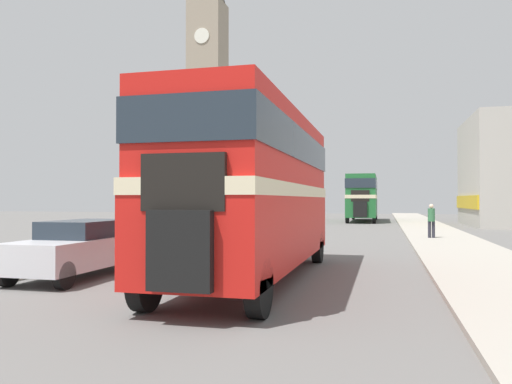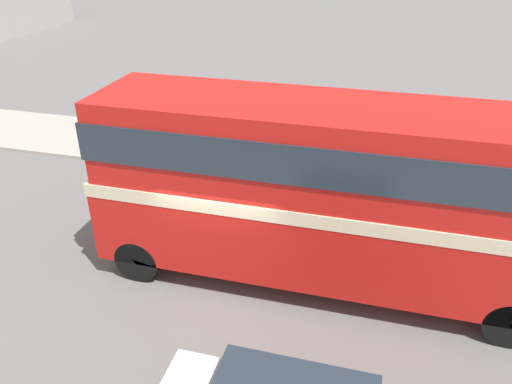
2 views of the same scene
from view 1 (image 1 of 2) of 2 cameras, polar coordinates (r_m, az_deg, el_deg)
name	(u,v)px [view 1 (image 1 of 2)]	position (r m, az deg, el deg)	size (l,w,h in m)	color
ground_plane	(249,269)	(14.78, -0.81, -8.78)	(120.00, 120.00, 0.00)	slate
sidewalk_right	(500,276)	(14.56, 26.09, -8.57)	(3.50, 120.00, 0.12)	#A8A093
sidewalk_left	(50,260)	(17.77, -22.50, -7.19)	(3.50, 120.00, 0.12)	#A8A093
double_decker_bus	(256,182)	(12.62, -0.02, 1.13)	(2.43, 9.78, 4.16)	red
bus_distant	(363,194)	(48.05, 12.10, -0.28)	(2.56, 10.85, 4.25)	#1E602D
car_parked_near	(83,247)	(14.09, -19.19, -5.99)	(1.71, 4.53, 1.47)	silver
pedestrian_walking	(431,219)	(26.55, 19.41, -2.89)	(0.34, 0.34, 1.69)	#282833
church_tower	(208,72)	(63.96, -5.55, 13.46)	(4.35, 4.35, 35.10)	gray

